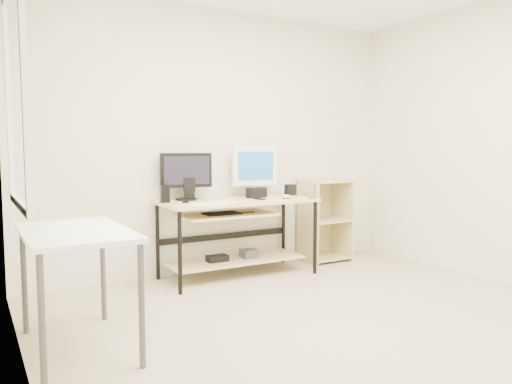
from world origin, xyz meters
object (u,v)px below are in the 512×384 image
object	(u,v)px
shelf_unit	(323,220)
black_monitor	(186,173)
white_imac	(255,167)
audio_controller	(165,194)
side_table	(76,243)
desk	(235,222)

from	to	relation	value
shelf_unit	black_monitor	world-z (taller)	black_monitor
white_imac	audio_controller	world-z (taller)	white_imac
white_imac	audio_controller	distance (m)	1.03
black_monitor	white_imac	world-z (taller)	white_imac
audio_controller	side_table	bearing A→B (deg)	-128.91
black_monitor	audio_controller	xyz separation A→B (m)	(-0.25, -0.11, -0.18)
black_monitor	audio_controller	world-z (taller)	black_monitor
side_table	white_imac	xyz separation A→B (m)	(1.98, 1.26, 0.38)
desk	black_monitor	distance (m)	0.66
desk	side_table	size ratio (longest dim) A/B	1.50
side_table	black_monitor	bearing A→B (deg)	45.59
shelf_unit	white_imac	size ratio (longest dim) A/B	1.74
shelf_unit	black_monitor	bearing A→B (deg)	178.65
desk	black_monitor	bearing A→B (deg)	154.81
audio_controller	shelf_unit	bearing A→B (deg)	3.79
side_table	desk	bearing A→B (deg)	32.65
side_table	white_imac	world-z (taller)	white_imac
desk	side_table	world-z (taller)	same
shelf_unit	side_table	bearing A→B (deg)	-156.67
desk	shelf_unit	bearing A→B (deg)	7.77
desk	white_imac	world-z (taller)	white_imac
shelf_unit	white_imac	distance (m)	1.04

